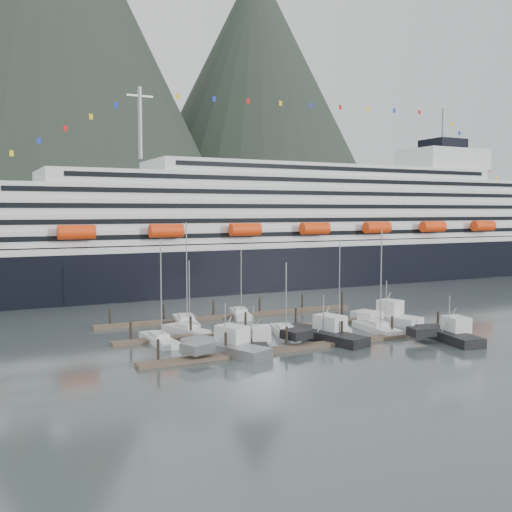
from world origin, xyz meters
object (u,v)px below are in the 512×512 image
object	(u,v)px
trawler_a	(225,347)
trawler_d	(448,334)
sailboat_f	(240,314)
cruise_ship	(294,236)
sailboat_d	(338,327)
trawler_c	(322,334)
sailboat_h	(377,329)
trawler_b	(253,342)
sailboat_a	(186,331)
sailboat_e	(186,322)
sailboat_b	(159,340)
trawler_e	(386,317)
sailboat_c	(285,332)

from	to	relation	value
trawler_a	trawler_d	size ratio (longest dim) A/B	1.10
sailboat_f	cruise_ship	bearing A→B (deg)	-24.55
cruise_ship	trawler_a	bearing A→B (deg)	-126.67
sailboat_d	trawler_c	xyz separation A→B (m)	(-6.58, -5.83, 0.51)
sailboat_d	trawler_d	bearing A→B (deg)	-124.78
trawler_a	trawler_d	distance (m)	32.68
sailboat_h	trawler_b	bearing A→B (deg)	99.79
sailboat_a	sailboat_e	bearing A→B (deg)	-38.17
sailboat_b	trawler_a	xyz separation A→B (m)	(5.86, -9.59, 0.49)
cruise_ship	trawler_d	distance (m)	72.34
trawler_b	sailboat_f	bearing A→B (deg)	-0.15
cruise_ship	sailboat_a	world-z (taller)	cruise_ship
sailboat_d	trawler_b	world-z (taller)	sailboat_d
sailboat_e	sailboat_f	xyz separation A→B (m)	(11.27, 3.20, -0.04)
sailboat_h	trawler_e	bearing A→B (deg)	-41.84
cruise_ship	sailboat_e	size ratio (longest dim) A/B	12.13
sailboat_e	trawler_d	distance (m)	40.71
trawler_b	trawler_d	size ratio (longest dim) A/B	0.84
sailboat_a	sailboat_d	xyz separation A→B (m)	(22.54, -7.52, 0.00)
cruise_ship	sailboat_b	world-z (taller)	cruise_ship
sailboat_b	trawler_b	distance (m)	13.58
sailboat_d	trawler_c	size ratio (longest dim) A/B	0.98
sailboat_a	sailboat_h	bearing A→B (deg)	-132.83
sailboat_f	sailboat_h	xyz separation A→B (m)	(13.15, -21.47, 0.04)
sailboat_b	trawler_d	world-z (taller)	sailboat_b
trawler_e	trawler_a	bearing A→B (deg)	85.39
sailboat_e	trawler_a	xyz separation A→B (m)	(-2.09, -20.58, 0.46)
trawler_b	trawler_d	xyz separation A→B (m)	(27.35, -8.03, 0.07)
sailboat_h	cruise_ship	bearing A→B (deg)	-12.41
sailboat_e	sailboat_a	bearing A→B (deg)	171.18
cruise_ship	sailboat_f	world-z (taller)	cruise_ship
sailboat_e	trawler_c	xyz separation A→B (m)	(13.74, -19.52, 0.46)
sailboat_b	sailboat_f	bearing A→B (deg)	-57.09
sailboat_f	sailboat_b	bearing A→B (deg)	142.46
trawler_e	trawler_b	bearing A→B (deg)	85.78
trawler_c	cruise_ship	bearing A→B (deg)	-41.13
sailboat_d	trawler_a	world-z (taller)	sailboat_d
sailboat_b	sailboat_e	xyz separation A→B (m)	(7.95, 10.98, 0.03)
sailboat_c	trawler_e	xyz separation A→B (m)	(19.90, 1.16, 0.55)
sailboat_a	sailboat_b	size ratio (longest dim) A/B	0.76
sailboat_f	trawler_b	size ratio (longest dim) A/B	1.20
trawler_e	sailboat_b	bearing A→B (deg)	69.26
sailboat_d	sailboat_a	bearing A→B (deg)	92.70
sailboat_c	sailboat_h	world-z (taller)	sailboat_h
cruise_ship	trawler_e	distance (m)	57.84
trawler_a	sailboat_d	bearing A→B (deg)	-95.72
sailboat_f	trawler_a	bearing A→B (deg)	166.70
sailboat_a	sailboat_d	size ratio (longest dim) A/B	0.80
sailboat_f	trawler_e	xyz separation A→B (m)	(19.24, -15.98, 0.54)
sailboat_a	trawler_e	xyz separation A→B (m)	(32.72, -6.61, 0.56)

